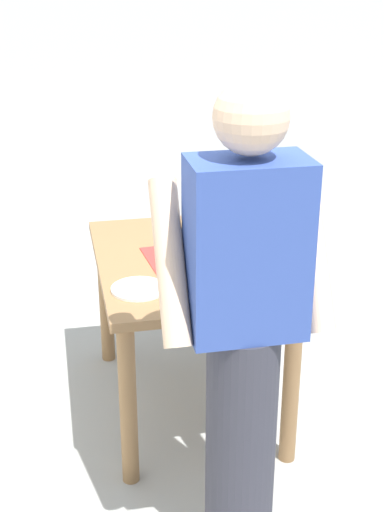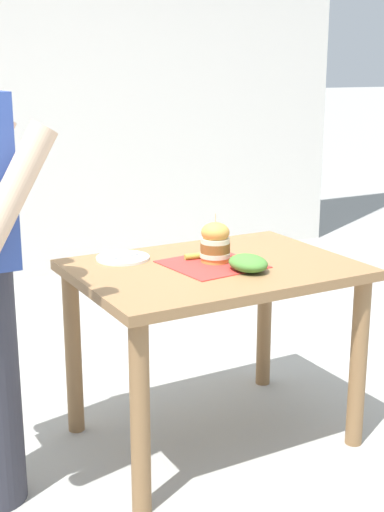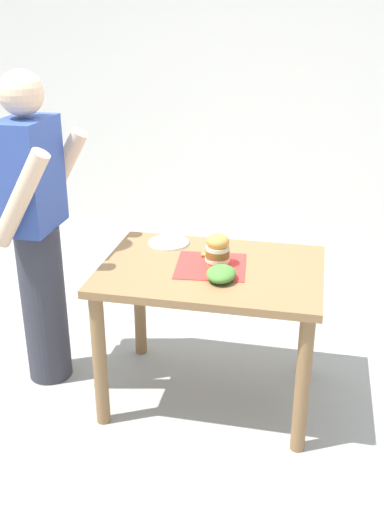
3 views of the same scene
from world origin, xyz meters
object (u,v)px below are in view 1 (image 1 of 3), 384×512
at_px(patio_table, 188,284).
at_px(side_plate_with_forks, 138,289).
at_px(diner_across_table, 245,334).
at_px(side_salad, 215,243).
at_px(pickle_spear, 165,258).
at_px(sandwich, 180,239).

xyz_separation_m(patio_table, side_plate_with_forks, (0.26, 0.28, 0.14)).
xyz_separation_m(side_plate_with_forks, diner_across_table, (-0.26, 0.64, 0.12)).
bearing_deg(side_salad, pickle_spear, 21.27).
xyz_separation_m(patio_table, pickle_spear, (0.10, 0.02, 0.15)).
height_order(side_plate_with_forks, diner_across_table, diner_across_table).
height_order(patio_table, side_salad, side_salad).
bearing_deg(pickle_spear, side_salad, -158.73).
distance_m(sandwich, side_plate_with_forks, 0.39).
relative_size(sandwich, side_plate_with_forks, 0.90).
height_order(sandwich, side_salad, sandwich).
bearing_deg(side_salad, patio_table, 26.81).
relative_size(patio_table, sandwich, 5.55).
relative_size(patio_table, side_plate_with_forks, 5.00).
bearing_deg(pickle_spear, patio_table, -167.01).
distance_m(side_plate_with_forks, diner_across_table, 0.70).
distance_m(side_salad, diner_across_table, 1.01).
bearing_deg(sandwich, patio_table, 141.61).
relative_size(patio_table, side_salad, 6.11).
height_order(sandwich, pickle_spear, sandwich).
relative_size(patio_table, pickle_spear, 11.28).
xyz_separation_m(side_salad, diner_across_table, (0.14, 1.00, 0.09)).
xyz_separation_m(pickle_spear, side_plate_with_forks, (0.15, 0.26, -0.01)).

